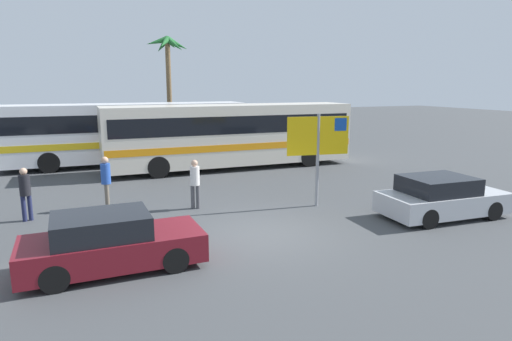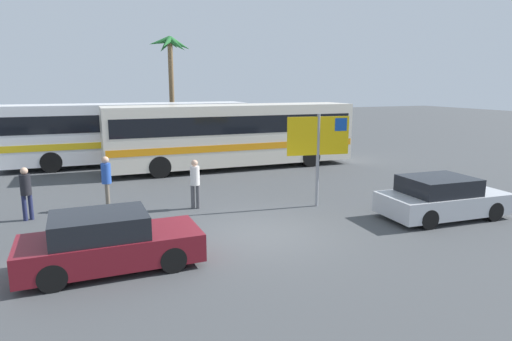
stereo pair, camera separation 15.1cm
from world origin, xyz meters
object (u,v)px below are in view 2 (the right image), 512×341
at_px(pedestrian_by_bus, 26,189).
at_px(pedestrian_near_sign, 195,180).
at_px(bus_rear_coach, 130,130).
at_px(car_maroon, 109,242).
at_px(bus_front_coach, 232,133).
at_px(car_silver, 442,198).
at_px(pedestrian_crossing_lot, 106,178).
at_px(ferry_sign, 320,139).

bearing_deg(pedestrian_by_bus, pedestrian_near_sign, -116.97).
distance_m(bus_rear_coach, pedestrian_by_bus, 10.10).
bearing_deg(car_maroon, bus_front_coach, 57.46).
height_order(bus_rear_coach, car_silver, bus_rear_coach).
relative_size(bus_front_coach, car_maroon, 3.08).
xyz_separation_m(car_maroon, pedestrian_by_bus, (-2.13, 4.81, 0.35)).
xyz_separation_m(bus_rear_coach, pedestrian_by_bus, (-4.08, -9.20, -0.80)).
bearing_deg(bus_rear_coach, car_maroon, -97.96).
height_order(car_maroon, pedestrian_near_sign, pedestrian_near_sign).
relative_size(pedestrian_crossing_lot, pedestrian_by_bus, 1.07).
bearing_deg(car_silver, ferry_sign, 140.46).
xyz_separation_m(ferry_sign, car_maroon, (-7.08, -2.96, -1.69)).
bearing_deg(car_maroon, pedestrian_crossing_lot, 85.97).
relative_size(bus_rear_coach, pedestrian_crossing_lot, 6.90).
bearing_deg(ferry_sign, bus_front_coach, 101.24).
xyz_separation_m(car_silver, pedestrian_crossing_lot, (-9.76, 4.99, 0.43)).
bearing_deg(pedestrian_by_bus, ferry_sign, -121.78).
relative_size(bus_front_coach, car_silver, 3.05).
distance_m(car_maroon, car_silver, 10.03).
distance_m(bus_front_coach, pedestrian_by_bus, 10.62).
bearing_deg(ferry_sign, pedestrian_crossing_lot, 168.65).
distance_m(pedestrian_near_sign, pedestrian_by_bus, 5.20).
bearing_deg(car_maroon, pedestrian_by_bus, 112.66).
relative_size(car_silver, pedestrian_crossing_lot, 2.26).
bearing_deg(pedestrian_near_sign, ferry_sign, -81.26).
height_order(car_silver, pedestrian_near_sign, pedestrian_near_sign).
bearing_deg(ferry_sign, car_maroon, -149.67).
relative_size(pedestrian_near_sign, pedestrian_crossing_lot, 0.94).
height_order(bus_rear_coach, ferry_sign, ferry_sign).
bearing_deg(car_silver, pedestrian_crossing_lot, 155.29).
xyz_separation_m(pedestrian_crossing_lot, pedestrian_by_bus, (-2.39, -0.50, -0.08)).
bearing_deg(ferry_sign, pedestrian_by_bus, 176.32).
distance_m(bus_front_coach, ferry_sign, 7.90).
relative_size(ferry_sign, car_maroon, 0.80).
bearing_deg(pedestrian_near_sign, pedestrian_crossing_lot, 94.54).
height_order(bus_rear_coach, car_maroon, bus_rear_coach).
bearing_deg(bus_rear_coach, ferry_sign, -65.11).
height_order(ferry_sign, car_silver, ferry_sign).
xyz_separation_m(bus_rear_coach, car_silver, (8.07, -13.69, -1.15)).
bearing_deg(bus_rear_coach, bus_front_coach, -34.47).
distance_m(car_maroon, pedestrian_near_sign, 5.21).
bearing_deg(car_maroon, car_silver, 0.60).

